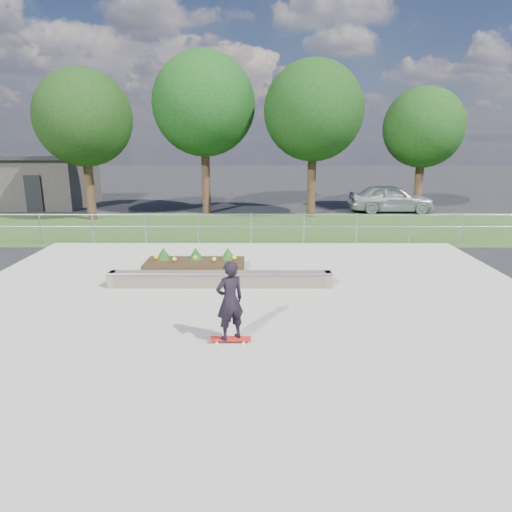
{
  "coord_description": "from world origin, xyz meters",
  "views": [
    {
      "loc": [
        0.23,
        -9.47,
        3.94
      ],
      "look_at": [
        0.2,
        1.5,
        1.1
      ],
      "focal_mm": 32.0,
      "sensor_mm": 36.0,
      "label": 1
    }
  ],
  "objects_px": {
    "planter_bed": "(195,263)",
    "skateboarder": "(230,301)",
    "grind_ledge": "(220,279)",
    "parked_car": "(391,198)"
  },
  "relations": [
    {
      "from": "planter_bed",
      "to": "skateboarder",
      "type": "xyz_separation_m",
      "value": [
        1.38,
        -5.23,
        0.67
      ]
    },
    {
      "from": "planter_bed",
      "to": "parked_car",
      "type": "distance_m",
      "value": 14.67
    },
    {
      "from": "skateboarder",
      "to": "parked_car",
      "type": "xyz_separation_m",
      "value": [
        7.82,
        16.64,
        -0.15
      ]
    },
    {
      "from": "grind_ledge",
      "to": "parked_car",
      "type": "distance_m",
      "value": 15.57
    },
    {
      "from": "grind_ledge",
      "to": "parked_car",
      "type": "relative_size",
      "value": 1.34
    },
    {
      "from": "grind_ledge",
      "to": "skateboarder",
      "type": "height_order",
      "value": "skateboarder"
    },
    {
      "from": "planter_bed",
      "to": "skateboarder",
      "type": "bearing_deg",
      "value": -75.21
    },
    {
      "from": "planter_bed",
      "to": "skateboarder",
      "type": "height_order",
      "value": "skateboarder"
    },
    {
      "from": "grind_ledge",
      "to": "parked_car",
      "type": "bearing_deg",
      "value": 57.78
    },
    {
      "from": "planter_bed",
      "to": "skateboarder",
      "type": "distance_m",
      "value": 5.45
    }
  ]
}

